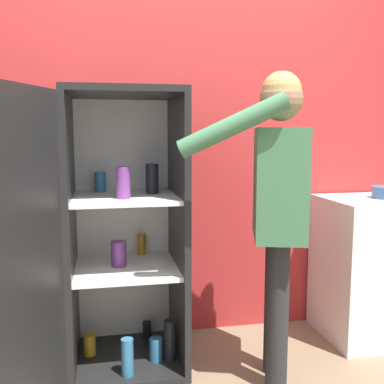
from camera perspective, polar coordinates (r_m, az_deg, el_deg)
wall_back at (r=2.95m, az=-1.48°, el=6.22°), size 7.00×0.06×2.55m
refrigerator at (r=2.52m, az=-10.67°, el=-5.57°), size 0.94×1.23×1.58m
person at (r=2.37m, az=10.76°, el=0.12°), size 0.75×0.57×1.65m
counter at (r=3.20m, az=21.30°, el=-8.99°), size 0.56×0.56×0.92m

